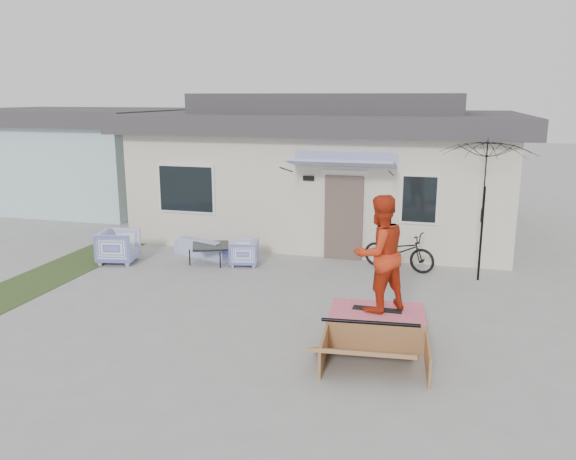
% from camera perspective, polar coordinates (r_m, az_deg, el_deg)
% --- Properties ---
extents(ground, '(90.00, 90.00, 0.00)m').
position_cam_1_polar(ground, '(10.65, -4.15, -8.87)').
color(ground, gray).
rests_on(ground, ground).
extents(grass_strip, '(1.40, 8.00, 0.01)m').
position_cam_1_polar(grass_strip, '(14.70, -20.98, -3.47)').
color(grass_strip, '#2D421E').
rests_on(grass_strip, ground).
extents(house, '(10.80, 8.49, 4.10)m').
position_cam_1_polar(house, '(17.73, 4.35, 6.48)').
color(house, beige).
rests_on(house, ground).
extents(neighbor_house, '(8.60, 7.60, 3.50)m').
position_cam_1_polar(neighbor_house, '(23.84, -20.46, 7.03)').
color(neighbor_house, silver).
rests_on(neighbor_house, ground).
extents(loveseat, '(1.70, 1.00, 0.64)m').
position_cam_1_polar(loveseat, '(14.80, -8.16, -1.34)').
color(loveseat, '#4B58B8').
rests_on(loveseat, ground).
extents(armchair_left, '(0.97, 1.01, 0.89)m').
position_cam_1_polar(armchair_left, '(14.63, -16.44, -1.41)').
color(armchair_left, '#4B58B8').
rests_on(armchair_left, ground).
extents(armchair_right, '(0.74, 0.77, 0.67)m').
position_cam_1_polar(armchair_right, '(13.89, -4.39, -2.12)').
color(armchair_right, '#4B58B8').
rests_on(armchair_right, ground).
extents(coffee_table, '(1.16, 1.16, 0.43)m').
position_cam_1_polar(coffee_table, '(14.23, -7.61, -2.34)').
color(coffee_table, black).
rests_on(coffee_table, ground).
extents(bicycle, '(1.83, 1.06, 1.11)m').
position_cam_1_polar(bicycle, '(13.69, 10.93, -1.63)').
color(bicycle, black).
rests_on(bicycle, ground).
extents(patio_umbrella, '(2.33, 2.21, 2.20)m').
position_cam_1_polar(patio_umbrella, '(13.09, 18.81, 2.60)').
color(patio_umbrella, black).
rests_on(patio_umbrella, ground).
extents(skate_ramp, '(1.73, 2.19, 0.52)m').
position_cam_1_polar(skate_ramp, '(9.81, 8.76, -9.37)').
color(skate_ramp, '#8D6038').
rests_on(skate_ramp, ground).
extents(skateboard, '(0.82, 0.22, 0.05)m').
position_cam_1_polar(skateboard, '(9.75, 8.83, -7.71)').
color(skateboard, black).
rests_on(skateboard, skate_ramp).
extents(skater, '(1.18, 1.17, 1.92)m').
position_cam_1_polar(skater, '(9.45, 9.04, -2.11)').
color(skater, red).
rests_on(skater, skateboard).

